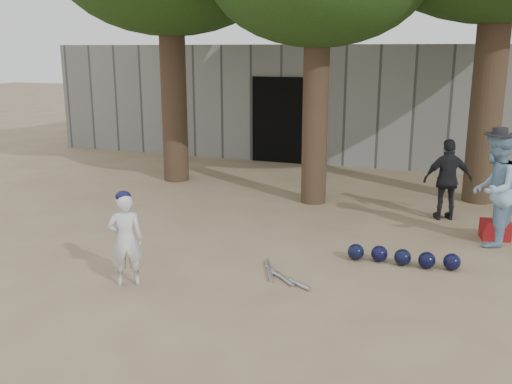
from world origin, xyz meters
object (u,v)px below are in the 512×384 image
at_px(spectator_dark, 448,180).
at_px(red_bag, 495,230).
at_px(boy_player, 126,240).
at_px(spectator_blue, 494,190).

bearing_deg(spectator_dark, red_bag, 112.16).
distance_m(spectator_dark, red_bag, 1.29).
bearing_deg(boy_player, red_bag, -173.18).
distance_m(boy_player, red_bag, 5.65).
bearing_deg(spectator_dark, boy_player, 30.45).
height_order(spectator_blue, spectator_dark, spectator_blue).
distance_m(boy_player, spectator_dark, 5.68).
xyz_separation_m(spectator_dark, red_bag, (0.78, -0.86, -0.55)).
xyz_separation_m(boy_player, spectator_blue, (4.31, 3.22, 0.27)).
height_order(spectator_blue, red_bag, spectator_blue).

